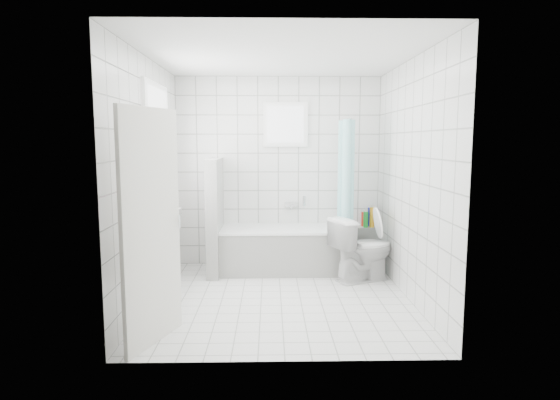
{
  "coord_description": "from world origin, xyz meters",
  "views": [
    {
      "loc": [
        -0.11,
        -4.99,
        1.72
      ],
      "look_at": [
        -0.0,
        0.35,
        1.05
      ],
      "focal_mm": 30.0,
      "sensor_mm": 36.0,
      "label": 1
    }
  ],
  "objects": [
    {
      "name": "ground",
      "position": [
        0.0,
        0.0,
        0.0
      ],
      "size": [
        3.0,
        3.0,
        0.0
      ],
      "primitive_type": "plane",
      "color": "white",
      "rests_on": "ground"
    },
    {
      "name": "window_left",
      "position": [
        -1.35,
        0.3,
        1.6
      ],
      "size": [
        0.01,
        0.9,
        1.4
      ],
      "primitive_type": "cube",
      "color": "white",
      "rests_on": "wall_left"
    },
    {
      "name": "curtain_rod",
      "position": [
        0.87,
        1.1,
        2.0
      ],
      "size": [
        0.02,
        0.8,
        0.02
      ],
      "primitive_type": "cylinder",
      "rotation": [
        1.57,
        0.0,
        0.0
      ],
      "color": "silver",
      "rests_on": "wall_back"
    },
    {
      "name": "wall_right",
      "position": [
        1.4,
        0.0,
        1.3
      ],
      "size": [
        0.02,
        3.0,
        2.6
      ],
      "primitive_type": "cube",
      "color": "white",
      "rests_on": "ground"
    },
    {
      "name": "toilet",
      "position": [
        1.03,
        0.65,
        0.4
      ],
      "size": [
        0.9,
        0.73,
        0.8
      ],
      "primitive_type": "imported",
      "rotation": [
        0.0,
        0.0,
        2.0
      ],
      "color": "white",
      "rests_on": "ground"
    },
    {
      "name": "shower_curtain",
      "position": [
        0.87,
        0.97,
        1.1
      ],
      "size": [
        0.14,
        0.48,
        1.78
      ],
      "primitive_type": null,
      "color": "#44C9C6",
      "rests_on": "curtain_rod"
    },
    {
      "name": "door",
      "position": [
        -1.11,
        -1.11,
        1.0
      ],
      "size": [
        0.32,
        0.76,
        2.0
      ],
      "primitive_type": "cube",
      "rotation": [
        0.0,
        0.0,
        -0.36
      ],
      "color": "silver",
      "rests_on": "ground"
    },
    {
      "name": "tiled_ledge",
      "position": [
        1.24,
        1.38,
        0.28
      ],
      "size": [
        0.4,
        0.24,
        0.55
      ],
      "primitive_type": "cube",
      "color": "white",
      "rests_on": "ground"
    },
    {
      "name": "wall_front",
      "position": [
        0.0,
        -1.5,
        1.3
      ],
      "size": [
        2.8,
        0.02,
        2.6
      ],
      "primitive_type": "cube",
      "color": "white",
      "rests_on": "ground"
    },
    {
      "name": "partition_wall",
      "position": [
        -0.84,
        1.07,
        0.75
      ],
      "size": [
        0.15,
        0.85,
        1.5
      ],
      "primitive_type": "cube",
      "color": "white",
      "rests_on": "ground"
    },
    {
      "name": "ceiling",
      "position": [
        0.0,
        0.0,
        2.6
      ],
      "size": [
        3.0,
        3.0,
        0.0
      ],
      "primitive_type": "plane",
      "rotation": [
        3.14,
        0.0,
        0.0
      ],
      "color": "white",
      "rests_on": "ground"
    },
    {
      "name": "window_back",
      "position": [
        0.1,
        1.46,
        1.95
      ],
      "size": [
        0.5,
        0.01,
        0.5
      ],
      "primitive_type": "cube",
      "color": "white",
      "rests_on": "wall_back"
    },
    {
      "name": "ledge_bottles",
      "position": [
        1.24,
        1.35,
        0.67
      ],
      "size": [
        0.16,
        0.17,
        0.28
      ],
      "color": "green",
      "rests_on": "tiled_ledge"
    },
    {
      "name": "wall_left",
      "position": [
        -1.4,
        0.0,
        1.3
      ],
      "size": [
        0.02,
        3.0,
        2.6
      ],
      "primitive_type": "cube",
      "color": "white",
      "rests_on": "ground"
    },
    {
      "name": "bathtub",
      "position": [
        0.08,
        1.12,
        0.29
      ],
      "size": [
        1.7,
        0.77,
        0.58
      ],
      "color": "white",
      "rests_on": "ground"
    },
    {
      "name": "sill_bottles",
      "position": [
        -1.3,
        0.22,
        1.04
      ],
      "size": [
        0.17,
        0.77,
        0.32
      ],
      "color": "#38CEFC",
      "rests_on": "window_sill"
    },
    {
      "name": "tub_faucet",
      "position": [
        0.18,
        1.46,
        0.85
      ],
      "size": [
        0.18,
        0.06,
        0.06
      ],
      "primitive_type": "cube",
      "color": "silver",
      "rests_on": "wall_back"
    },
    {
      "name": "wall_back",
      "position": [
        0.0,
        1.5,
        1.3
      ],
      "size": [
        2.8,
        0.02,
        2.6
      ],
      "primitive_type": "cube",
      "color": "white",
      "rests_on": "ground"
    },
    {
      "name": "window_sill",
      "position": [
        -1.31,
        0.3,
        0.86
      ],
      "size": [
        0.18,
        1.02,
        0.08
      ],
      "primitive_type": "cube",
      "color": "white",
      "rests_on": "wall_left"
    }
  ]
}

